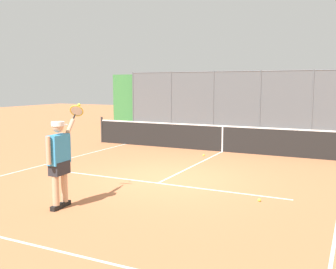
# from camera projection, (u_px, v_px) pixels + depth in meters

# --- Properties ---
(ground_plane) EXTENTS (60.00, 60.00, 0.00)m
(ground_plane) POSITION_uv_depth(u_px,v_px,m) (167.00, 179.00, 10.07)
(ground_plane) COLOR #B76B42
(court_line_markings) EXTENTS (8.30, 9.24, 0.01)m
(court_line_markings) POSITION_uv_depth(u_px,v_px,m) (151.00, 186.00, 9.31)
(court_line_markings) COLOR white
(court_line_markings) RESTS_ON ground
(fence_backdrop) EXTENTS (17.58, 1.37, 3.12)m
(fence_backdrop) POSITION_uv_depth(u_px,v_px,m) (263.00, 103.00, 19.73)
(fence_backdrop) COLOR #565B60
(fence_backdrop) RESTS_ON ground
(tennis_net) EXTENTS (10.67, 0.09, 1.07)m
(tennis_net) POSITION_uv_depth(u_px,v_px,m) (223.00, 138.00, 14.06)
(tennis_net) COLOR #2D2D2D
(tennis_net) RESTS_ON ground
(tennis_player) EXTENTS (0.54, 1.40, 2.01)m
(tennis_player) POSITION_uv_depth(u_px,v_px,m) (59.00, 157.00, 7.59)
(tennis_player) COLOR black
(tennis_player) RESTS_ON ground
(tennis_ball_by_sideline) EXTENTS (0.07, 0.07, 0.07)m
(tennis_ball_by_sideline) POSITION_uv_depth(u_px,v_px,m) (204.00, 155.00, 13.25)
(tennis_ball_by_sideline) COLOR #D6E042
(tennis_ball_by_sideline) RESTS_ON ground
(tennis_ball_near_net) EXTENTS (0.07, 0.07, 0.07)m
(tennis_ball_near_net) POSITION_uv_depth(u_px,v_px,m) (259.00, 200.00, 8.10)
(tennis_ball_near_net) COLOR #D6E042
(tennis_ball_near_net) RESTS_ON ground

